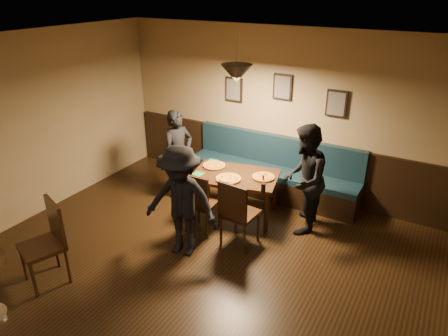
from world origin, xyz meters
name	(u,v)px	position (x,y,z in m)	size (l,w,h in m)	color
floor	(156,310)	(0.00, 0.00, 0.00)	(7.00, 7.00, 0.00)	black
ceiling	(133,60)	(0.00, 0.00, 2.80)	(7.00, 7.00, 0.00)	silver
wall_back	(282,113)	(0.00, 3.50, 1.40)	(6.00, 6.00, 0.00)	#8C704F
wainscot	(278,163)	(0.00, 3.47, 0.50)	(5.88, 0.06, 1.00)	black
booth_bench	(272,169)	(0.00, 3.20, 0.50)	(3.00, 0.60, 1.00)	#0F232D
picture_left	(234,89)	(-0.90, 3.47, 1.70)	(0.32, 0.04, 0.42)	black
picture_center	(283,87)	(0.00, 3.47, 1.85)	(0.32, 0.04, 0.42)	black
picture_right	(337,104)	(0.90, 3.47, 1.70)	(0.32, 0.04, 0.42)	black
pendant_lamp	(237,74)	(-0.23, 2.31, 2.25)	(0.44, 0.44, 0.25)	black
dining_table	(235,194)	(-0.23, 2.31, 0.35)	(1.30, 0.84, 0.70)	black
chair_near_left	(202,201)	(-0.44, 1.68, 0.48)	(0.43, 0.43, 0.96)	#33160E
chair_near_right	(240,212)	(0.20, 1.65, 0.50)	(0.45, 0.45, 1.01)	black
diner_left	(179,155)	(-1.36, 2.40, 0.76)	(0.56, 0.37, 1.53)	black
diner_right	(304,179)	(0.82, 2.44, 0.82)	(0.80, 0.62, 1.64)	black
diner_front	(181,202)	(-0.38, 1.07, 0.78)	(1.01, 0.58, 1.57)	black
pizza_a	(214,165)	(-0.67, 2.41, 0.72)	(0.36, 0.36, 0.04)	orange
pizza_b	(228,179)	(-0.24, 2.10, 0.72)	(0.38, 0.38, 0.04)	gold
pizza_c	(263,177)	(0.19, 2.42, 0.72)	(0.34, 0.34, 0.04)	gold
soda_glass	(263,188)	(0.38, 2.00, 0.77)	(0.07, 0.07, 0.14)	black
tabasco_bottle	(263,178)	(0.24, 2.30, 0.76)	(0.03, 0.03, 0.12)	#8B0A04
napkin_a	(212,161)	(-0.81, 2.57, 0.70)	(0.16, 0.16, 0.01)	#1B6522
napkin_b	(198,174)	(-0.74, 2.05, 0.70)	(0.16, 0.16, 0.01)	#1D6D2F
cutlery_set	(223,184)	(-0.23, 1.93, 0.70)	(0.02, 0.20, 0.00)	silver
cafe_chair_far	(41,245)	(-1.48, -0.26, 0.53)	(0.47, 0.47, 1.06)	black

